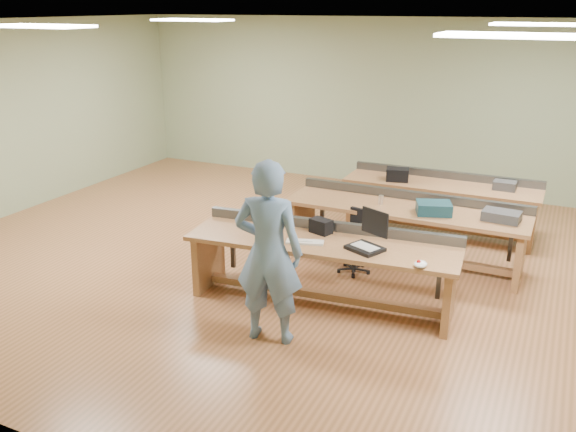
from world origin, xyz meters
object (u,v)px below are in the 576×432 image
(camera_bag, at_px, (321,226))
(parts_bin_teal, at_px, (434,208))
(task_chair, at_px, (356,250))
(parts_bin_grey, at_px, (502,216))
(workbench_front, at_px, (323,256))
(laptop_base, at_px, (365,248))
(mug, at_px, (421,206))
(person, at_px, (269,253))
(drinks_can, at_px, (381,200))
(workbench_back, at_px, (441,196))
(workbench_mid, at_px, (405,220))

(camera_bag, distance_m, parts_bin_teal, 1.58)
(task_chair, distance_m, parts_bin_grey, 1.79)
(parts_bin_teal, height_order, parts_bin_grey, parts_bin_teal)
(task_chair, bearing_deg, workbench_front, -81.22)
(camera_bag, bearing_deg, workbench_front, -43.57)
(laptop_base, height_order, parts_bin_teal, parts_bin_teal)
(parts_bin_grey, height_order, mug, parts_bin_grey)
(person, relative_size, drinks_can, 15.89)
(task_chair, relative_size, mug, 6.94)
(laptop_base, distance_m, drinks_can, 1.60)
(workbench_front, bearing_deg, person, -105.60)
(laptop_base, bearing_deg, workbench_back, 110.11)
(parts_bin_teal, distance_m, mug, 0.22)
(camera_bag, bearing_deg, workbench_back, 90.67)
(camera_bag, height_order, drinks_can, camera_bag)
(laptop_base, height_order, parts_bin_grey, parts_bin_grey)
(workbench_back, xyz_separation_m, drinks_can, (-0.51, -1.32, 0.25))
(mug, height_order, drinks_can, drinks_can)
(workbench_mid, distance_m, camera_bag, 1.51)
(workbench_front, bearing_deg, parts_bin_grey, 36.22)
(parts_bin_grey, bearing_deg, workbench_back, 126.66)
(person, distance_m, camera_bag, 1.16)
(person, relative_size, mug, 16.48)
(workbench_back, bearing_deg, camera_bag, -107.64)
(parts_bin_grey, bearing_deg, parts_bin_teal, -173.35)
(workbench_front, height_order, drinks_can, drinks_can)
(camera_bag, bearing_deg, mug, 76.27)
(laptop_base, bearing_deg, parts_bin_teal, 99.33)
(laptop_base, height_order, drinks_can, drinks_can)
(parts_bin_teal, distance_m, parts_bin_grey, 0.79)
(mug, bearing_deg, drinks_can, -176.41)
(drinks_can, bearing_deg, person, -98.79)
(workbench_front, distance_m, person, 1.05)
(workbench_mid, xyz_separation_m, camera_bag, (-0.63, -1.35, 0.27))
(person, height_order, drinks_can, person)
(task_chair, bearing_deg, workbench_back, 83.47)
(laptop_base, distance_m, parts_bin_grey, 1.97)
(workbench_mid, height_order, camera_bag, camera_bag)
(parts_bin_grey, relative_size, drinks_can, 3.67)
(parts_bin_teal, bearing_deg, mug, 147.58)
(workbench_back, relative_size, laptop_base, 7.87)
(workbench_back, bearing_deg, parts_bin_grey, -53.65)
(workbench_back, relative_size, parts_bin_teal, 6.67)
(workbench_front, xyz_separation_m, camera_bag, (-0.10, 0.19, 0.27))
(task_chair, distance_m, drinks_can, 0.75)
(workbench_back, bearing_deg, laptop_base, -94.32)
(workbench_mid, bearing_deg, parts_bin_grey, -2.01)
(camera_bag, distance_m, mug, 1.56)
(workbench_back, distance_m, drinks_can, 1.44)
(workbench_mid, height_order, task_chair, workbench_mid)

